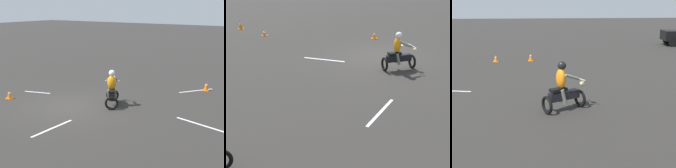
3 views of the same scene
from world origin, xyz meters
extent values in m
plane|color=#2D2B28|center=(0.00, 0.00, 0.00)|extent=(120.00, 120.00, 0.00)
torus|color=black|center=(-1.69, 1.12, 0.30)|extent=(0.40, 0.56, 0.60)
torus|color=black|center=(-0.58, 1.80, 0.30)|extent=(0.40, 0.56, 0.60)
cube|color=black|center=(-1.13, 1.46, 0.52)|extent=(1.06, 0.79, 0.28)
cube|color=black|center=(-0.95, 1.58, 0.74)|extent=(0.61, 0.52, 0.10)
cylinder|color=silver|center=(-1.64, 1.14, 1.00)|extent=(0.40, 0.61, 0.04)
sphere|color=#F2E08C|center=(-1.75, 1.08, 0.82)|extent=(0.22, 0.22, 0.16)
ellipsoid|color=orange|center=(-1.03, 1.52, 1.10)|extent=(0.45, 0.49, 0.64)
cylinder|color=slate|center=(-1.39, 1.54, 1.15)|extent=(0.51, 0.37, 0.27)
cylinder|color=slate|center=(-1.18, 1.20, 1.15)|extent=(0.51, 0.37, 0.27)
cylinder|color=slate|center=(-1.12, 1.63, 0.52)|extent=(0.27, 0.23, 0.51)
cylinder|color=slate|center=(-0.98, 1.40, 0.52)|extent=(0.27, 0.23, 0.51)
sphere|color=white|center=(-1.07, 1.50, 1.52)|extent=(0.39, 0.39, 0.28)
cube|color=orange|center=(9.67, -3.25, 0.01)|extent=(0.32, 0.32, 0.03)
cone|color=orange|center=(9.67, -3.25, 0.25)|extent=(0.24, 0.24, 0.45)
cylinder|color=white|center=(9.67, -3.25, 0.32)|extent=(0.13, 0.13, 0.05)
cube|color=orange|center=(0.78, -3.30, 0.01)|extent=(0.32, 0.32, 0.03)
cone|color=orange|center=(0.78, -3.30, 0.21)|extent=(0.24, 0.24, 0.36)
cylinder|color=white|center=(0.78, -3.30, 0.27)|extent=(0.13, 0.13, 0.05)
cube|color=orange|center=(7.29, -2.06, 0.01)|extent=(0.32, 0.32, 0.03)
cone|color=orange|center=(7.29, -2.06, 0.17)|extent=(0.24, 0.24, 0.29)
cylinder|color=white|center=(7.29, -2.06, 0.22)|extent=(0.13, 0.13, 0.05)
cube|color=silver|center=(2.38, 1.15, 0.00)|extent=(2.04, 0.15, 0.01)
cube|color=silver|center=(-1.04, 5.58, 0.00)|extent=(0.58, 2.06, 0.01)
cube|color=silver|center=(-0.75, -2.99, 0.00)|extent=(0.53, 1.43, 0.01)
camera|label=1|loc=(10.14, 9.01, 4.45)|focal=50.00mm
camera|label=2|loc=(-2.22, 14.45, 4.80)|focal=50.00mm
camera|label=3|loc=(11.51, 9.07, 3.46)|focal=50.00mm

